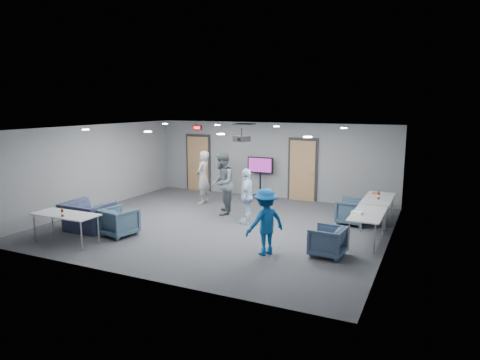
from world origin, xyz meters
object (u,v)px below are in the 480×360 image
at_px(bottle_front, 62,213).
at_px(bottle_right, 379,196).
at_px(person_d, 265,222).
at_px(table_right_b, 368,215).
at_px(chair_right_c, 327,241).
at_px(tv_stand, 260,175).
at_px(person_a, 203,177).
at_px(table_front_left, 65,216).
at_px(table_right_a, 378,199).
at_px(chair_front_a, 119,222).
at_px(projector, 242,139).
at_px(chair_right_a, 351,212).
at_px(person_c, 247,196).
at_px(person_b, 222,183).
at_px(chair_front_b, 88,216).

distance_m(bottle_front, bottle_right, 8.26).
bearing_deg(person_d, table_right_b, 167.84).
relative_size(chair_right_c, bottle_front, 3.02).
bearing_deg(tv_stand, person_a, -131.28).
xyz_separation_m(table_front_left, tv_stand, (2.34, 6.75, 0.15)).
bearing_deg(table_right_a, chair_right_c, 168.82).
height_order(person_d, chair_front_a, person_d).
distance_m(table_right_b, projector, 3.94).
xyz_separation_m(chair_right_c, chair_front_a, (-5.20, -0.78, 0.03)).
relative_size(chair_right_a, projector, 1.63).
distance_m(chair_front_a, bottle_right, 7.05).
bearing_deg(table_right_b, person_c, 84.65).
relative_size(table_front_left, bottle_front, 6.89).
xyz_separation_m(tv_stand, projector, (0.78, -3.29, 1.57)).
distance_m(person_a, person_d, 5.37).
bearing_deg(table_front_left, person_c, 46.79).
bearing_deg(chair_right_a, person_d, -16.80).
bearing_deg(chair_right_c, tv_stand, -139.27).
bearing_deg(person_c, bottle_right, 98.95).
relative_size(person_b, table_right_a, 1.05).
bearing_deg(person_b, projector, 36.86).
xyz_separation_m(person_a, chair_front_b, (-1.18, -4.12, -0.51)).
bearing_deg(table_front_left, person_d, 15.48).
height_order(chair_right_a, chair_front_a, chair_front_a).
xyz_separation_m(chair_front_a, bottle_front, (-0.63, -1.22, 0.46)).
bearing_deg(projector, bottle_front, -106.35).
bearing_deg(table_front_left, table_right_a, 37.25).
xyz_separation_m(person_c, person_d, (1.43, -2.18, -0.03)).
bearing_deg(person_c, projector, -91.85).
xyz_separation_m(person_b, chair_right_a, (3.82, 0.55, -0.60)).
height_order(person_a, projector, projector).
xyz_separation_m(chair_right_a, projector, (-2.88, -1.16, 2.04)).
bearing_deg(bottle_right, chair_front_b, -150.88).
bearing_deg(table_front_left, chair_front_a, 51.66).
bearing_deg(projector, person_b, 169.56).
height_order(person_b, table_right_b, person_b).
bearing_deg(person_b, bottle_right, 79.88).
xyz_separation_m(person_c, tv_stand, (-0.92, 3.26, 0.05)).
bearing_deg(person_a, chair_right_c, 52.10).
height_order(person_a, chair_front_b, person_a).
distance_m(person_d, chair_front_a, 3.93).
bearing_deg(chair_front_b, table_right_a, -149.07).
height_order(person_a, bottle_right, person_a).
height_order(bottle_front, projector, projector).
distance_m(person_d, chair_right_c, 1.44).
bearing_deg(bottle_right, table_front_left, -143.86).
bearing_deg(chair_right_a, person_c, -62.90).
xyz_separation_m(person_b, tv_stand, (0.17, 2.68, -0.13)).
bearing_deg(table_right_a, table_right_b, -180.00).
distance_m(table_right_b, tv_stand, 5.60).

